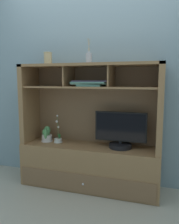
% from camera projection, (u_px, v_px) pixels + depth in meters
% --- Properties ---
extents(floor_plane, '(6.00, 6.00, 0.02)m').
position_uv_depth(floor_plane, '(90.00, 187.00, 2.76)').
color(floor_plane, '#A19C8B').
rests_on(floor_plane, ground).
extents(back_wall, '(6.00, 0.02, 2.80)m').
position_uv_depth(back_wall, '(96.00, 68.00, 2.79)').
color(back_wall, gray).
rests_on(back_wall, ground).
extents(media_console, '(1.61, 0.47, 1.43)m').
position_uv_depth(media_console, '(90.00, 150.00, 2.70)').
color(media_console, olive).
rests_on(media_console, ground).
extents(tv_monitor, '(0.58, 0.25, 0.41)m').
position_uv_depth(tv_monitor, '(121.00, 133.00, 2.57)').
color(tv_monitor, black).
rests_on(tv_monitor, media_console).
extents(potted_orchid, '(0.10, 0.10, 0.34)m').
position_uv_depth(potted_orchid, '(58.00, 138.00, 2.81)').
color(potted_orchid, silver).
rests_on(potted_orchid, media_console).
extents(potted_fern, '(0.14, 0.15, 0.19)m').
position_uv_depth(potted_fern, '(47.00, 135.00, 2.86)').
color(potted_fern, beige).
rests_on(potted_fern, media_console).
extents(magazine_stack_left, '(0.43, 0.26, 0.07)m').
position_uv_depth(magazine_stack_left, '(91.00, 83.00, 2.56)').
color(magazine_stack_left, '#497D71').
rests_on(magazine_stack_left, media_console).
extents(diffuser_bottle, '(0.07, 0.07, 0.27)m').
position_uv_depth(diffuser_bottle, '(89.00, 58.00, 2.53)').
color(diffuser_bottle, '#AEADB4').
rests_on(diffuser_bottle, media_console).
extents(ceramic_vase, '(0.10, 0.10, 0.15)m').
position_uv_depth(ceramic_vase, '(48.00, 58.00, 2.72)').
color(ceramic_vase, tan).
rests_on(ceramic_vase, media_console).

